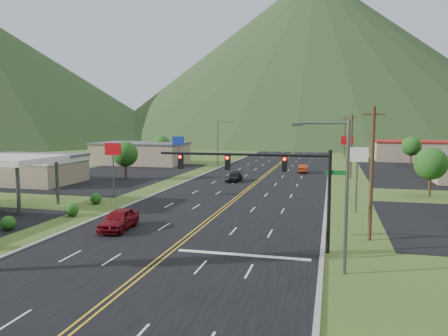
% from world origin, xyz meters
% --- Properties ---
extents(ground, '(500.00, 500.00, 0.00)m').
position_xyz_m(ground, '(0.00, 0.00, 0.00)').
color(ground, '#394E1B').
rests_on(ground, ground).
extents(road, '(20.00, 460.00, 0.04)m').
position_xyz_m(road, '(0.00, 0.00, 0.00)').
color(road, black).
rests_on(road, ground).
extents(traffic_signal, '(13.10, 0.43, 7.00)m').
position_xyz_m(traffic_signal, '(6.48, 14.00, 5.33)').
color(traffic_signal, black).
rests_on(traffic_signal, ground).
extents(streetlight_east, '(3.28, 0.25, 9.00)m').
position_xyz_m(streetlight_east, '(11.18, 10.00, 5.18)').
color(streetlight_east, '#59595E').
rests_on(streetlight_east, ground).
extents(streetlight_west, '(3.28, 0.25, 9.00)m').
position_xyz_m(streetlight_west, '(-11.68, 70.00, 5.18)').
color(streetlight_west, '#59595E').
rests_on(streetlight_west, ground).
extents(gas_canopy, '(10.00, 8.00, 5.30)m').
position_xyz_m(gas_canopy, '(-22.00, 22.00, 4.87)').
color(gas_canopy, white).
rests_on(gas_canopy, ground).
extents(building_west_mid, '(14.40, 10.40, 4.10)m').
position_xyz_m(building_west_mid, '(-32.00, 38.00, 2.27)').
color(building_west_mid, tan).
rests_on(building_west_mid, ground).
extents(building_west_far, '(18.40, 11.40, 4.50)m').
position_xyz_m(building_west_far, '(-28.00, 68.00, 2.26)').
color(building_west_far, tan).
rests_on(building_west_far, ground).
extents(building_east_far, '(16.40, 12.40, 4.50)m').
position_xyz_m(building_east_far, '(28.00, 90.00, 2.26)').
color(building_east_far, tan).
rests_on(building_east_far, ground).
extents(pole_sign_west_a, '(2.00, 0.18, 6.40)m').
position_xyz_m(pole_sign_west_a, '(-14.00, 30.00, 5.05)').
color(pole_sign_west_a, '#59595E').
rests_on(pole_sign_west_a, ground).
extents(pole_sign_west_b, '(2.00, 0.18, 6.40)m').
position_xyz_m(pole_sign_west_b, '(-14.00, 52.00, 5.05)').
color(pole_sign_west_b, '#59595E').
rests_on(pole_sign_west_b, ground).
extents(pole_sign_east_a, '(2.00, 0.18, 6.40)m').
position_xyz_m(pole_sign_east_a, '(13.00, 28.00, 5.05)').
color(pole_sign_east_a, '#59595E').
rests_on(pole_sign_east_a, ground).
extents(pole_sign_east_b, '(2.00, 0.18, 6.40)m').
position_xyz_m(pole_sign_east_b, '(13.00, 60.00, 5.05)').
color(pole_sign_east_b, '#59595E').
rests_on(pole_sign_east_b, ground).
extents(tree_west_a, '(3.84, 3.84, 5.82)m').
position_xyz_m(tree_west_a, '(-20.00, 45.00, 3.89)').
color(tree_west_a, '#382314').
rests_on(tree_west_a, ground).
extents(tree_west_b, '(3.84, 3.84, 5.82)m').
position_xyz_m(tree_west_b, '(-25.00, 72.00, 3.89)').
color(tree_west_b, '#382314').
rests_on(tree_west_b, ground).
extents(tree_east_a, '(3.84, 3.84, 5.82)m').
position_xyz_m(tree_east_a, '(22.00, 40.00, 3.89)').
color(tree_east_a, '#382314').
rests_on(tree_east_a, ground).
extents(tree_east_b, '(3.84, 3.84, 5.82)m').
position_xyz_m(tree_east_b, '(26.00, 78.00, 3.89)').
color(tree_east_b, '#382314').
rests_on(tree_east_b, ground).
extents(utility_pole_a, '(1.60, 0.28, 10.00)m').
position_xyz_m(utility_pole_a, '(13.50, 18.00, 5.13)').
color(utility_pole_a, '#382314').
rests_on(utility_pole_a, ground).
extents(utility_pole_b, '(1.60, 0.28, 10.00)m').
position_xyz_m(utility_pole_b, '(13.50, 55.00, 5.13)').
color(utility_pole_b, '#382314').
rests_on(utility_pole_b, ground).
extents(utility_pole_c, '(1.60, 0.28, 10.00)m').
position_xyz_m(utility_pole_c, '(13.50, 95.00, 5.13)').
color(utility_pole_c, '#382314').
rests_on(utility_pole_c, ground).
extents(utility_pole_d, '(1.60, 0.28, 10.00)m').
position_xyz_m(utility_pole_d, '(13.50, 135.00, 5.13)').
color(utility_pole_d, '#382314').
rests_on(utility_pole_d, ground).
extents(mountain_n, '(220.00, 220.00, 85.00)m').
position_xyz_m(mountain_n, '(0.00, 220.00, 42.50)').
color(mountain_n, '#1F3719').
rests_on(mountain_n, ground).
extents(car_red_near, '(2.36, 5.13, 1.70)m').
position_xyz_m(car_red_near, '(-6.24, 16.28, 0.85)').
color(car_red_near, maroon).
rests_on(car_red_near, ground).
extents(car_dark_mid, '(1.97, 4.55, 1.30)m').
position_xyz_m(car_dark_mid, '(-3.34, 46.58, 0.65)').
color(car_dark_mid, black).
rests_on(car_dark_mid, ground).
extents(car_red_far, '(1.61, 4.33, 1.42)m').
position_xyz_m(car_red_far, '(5.81, 60.35, 0.71)').
color(car_red_far, maroon).
rests_on(car_red_far, ground).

